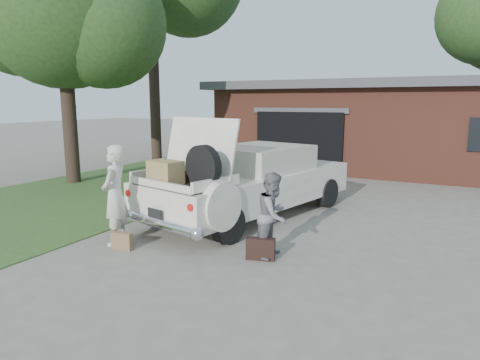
% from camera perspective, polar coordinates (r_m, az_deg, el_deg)
% --- Properties ---
extents(ground, '(90.00, 90.00, 0.00)m').
position_cam_1_polar(ground, '(7.85, -2.05, -8.63)').
color(ground, gray).
rests_on(ground, ground).
extents(grass_strip, '(6.00, 16.00, 0.02)m').
position_cam_1_polar(grass_strip, '(13.41, -16.30, -0.96)').
color(grass_strip, '#2D4C1E').
rests_on(grass_strip, ground).
extents(house, '(12.80, 7.80, 3.30)m').
position_cam_1_polar(house, '(18.14, 19.15, 7.05)').
color(house, brown).
rests_on(house, ground).
extents(tree_left, '(5.82, 5.06, 7.99)m').
position_cam_1_polar(tree_left, '(14.71, -22.49, 20.09)').
color(tree_left, '#38281E').
rests_on(tree_left, ground).
extents(sedan, '(3.28, 5.81, 2.25)m').
position_cam_1_polar(sedan, '(9.60, 1.26, -0.09)').
color(sedan, white).
rests_on(sedan, ground).
extents(woman_left, '(0.64, 0.77, 1.81)m').
position_cam_1_polar(woman_left, '(8.00, -16.34, -1.94)').
color(woman_left, beige).
rests_on(woman_left, ground).
extents(woman_right, '(0.55, 0.70, 1.43)m').
position_cam_1_polar(woman_right, '(7.12, 4.46, -4.67)').
color(woman_right, slate).
rests_on(woman_right, ground).
extents(suitcase_left, '(0.41, 0.17, 0.31)m').
position_cam_1_polar(suitcase_left, '(7.85, -15.45, -7.84)').
color(suitcase_left, olive).
rests_on(suitcase_left, ground).
extents(suitcase_right, '(0.50, 0.27, 0.37)m').
position_cam_1_polar(suitcase_right, '(7.10, 2.76, -9.16)').
color(suitcase_right, black).
rests_on(suitcase_right, ground).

